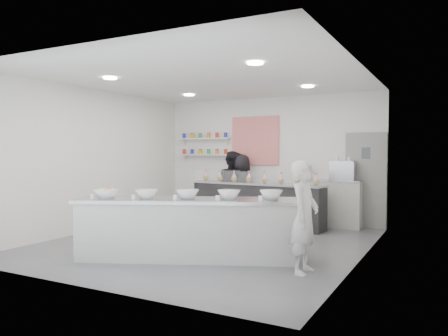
# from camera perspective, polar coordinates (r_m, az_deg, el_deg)

# --- Properties ---
(floor) EXTENTS (6.00, 6.00, 0.00)m
(floor) POSITION_cam_1_polar(r_m,az_deg,el_deg) (8.17, -2.22, -9.73)
(floor) COLOR #515156
(floor) RESTS_ON ground
(ceiling) EXTENTS (6.00, 6.00, 0.00)m
(ceiling) POSITION_cam_1_polar(r_m,az_deg,el_deg) (8.10, -2.25, 11.51)
(ceiling) COLOR white
(ceiling) RESTS_ON floor
(back_wall) EXTENTS (5.50, 0.00, 5.50)m
(back_wall) POSITION_cam_1_polar(r_m,az_deg,el_deg) (10.70, 5.85, 1.17)
(back_wall) COLOR white
(back_wall) RESTS_ON floor
(left_wall) EXTENTS (0.00, 6.00, 6.00)m
(left_wall) POSITION_cam_1_polar(r_m,az_deg,el_deg) (9.68, -16.47, 0.99)
(left_wall) COLOR white
(left_wall) RESTS_ON floor
(right_wall) EXTENTS (0.00, 6.00, 6.00)m
(right_wall) POSITION_cam_1_polar(r_m,az_deg,el_deg) (7.03, 17.53, 0.56)
(right_wall) COLOR white
(right_wall) RESTS_ON floor
(back_door) EXTENTS (0.88, 0.04, 2.10)m
(back_door) POSITION_cam_1_polar(r_m,az_deg,el_deg) (10.06, 18.02, -1.55)
(back_door) COLOR gray
(back_door) RESTS_ON floor
(pattern_panel) EXTENTS (1.25, 0.03, 1.20)m
(pattern_panel) POSITION_cam_1_polar(r_m,az_deg,el_deg) (10.82, 4.09, 3.57)
(pattern_panel) COLOR red
(pattern_panel) RESTS_ON back_wall
(jar_shelf_lower) EXTENTS (1.45, 0.22, 0.04)m
(jar_shelf_lower) POSITION_cam_1_polar(r_m,az_deg,el_deg) (11.38, -2.53, 1.74)
(jar_shelf_lower) COLOR silver
(jar_shelf_lower) RESTS_ON back_wall
(jar_shelf_upper) EXTENTS (1.45, 0.22, 0.04)m
(jar_shelf_upper) POSITION_cam_1_polar(r_m,az_deg,el_deg) (11.39, -2.54, 3.86)
(jar_shelf_upper) COLOR silver
(jar_shelf_upper) RESTS_ON back_wall
(preserve_jars) EXTENTS (1.45, 0.10, 0.56)m
(preserve_jars) POSITION_cam_1_polar(r_m,az_deg,el_deg) (11.37, -2.59, 3.15)
(preserve_jars) COLOR red
(preserve_jars) RESTS_ON jar_shelf_lower
(downlight_0) EXTENTS (0.24, 0.24, 0.02)m
(downlight_0) POSITION_cam_1_polar(r_m,az_deg,el_deg) (8.12, -14.67, 11.27)
(downlight_0) COLOR white
(downlight_0) RESTS_ON ceiling
(downlight_1) EXTENTS (0.24, 0.24, 0.02)m
(downlight_1) POSITION_cam_1_polar(r_m,az_deg,el_deg) (6.60, 4.09, 13.49)
(downlight_1) COLOR white
(downlight_1) RESTS_ON ceiling
(downlight_2) EXTENTS (0.24, 0.24, 0.02)m
(downlight_2) POSITION_cam_1_polar(r_m,az_deg,el_deg) (10.17, -4.58, 9.48)
(downlight_2) COLOR white
(downlight_2) RESTS_ON ceiling
(downlight_3) EXTENTS (0.24, 0.24, 0.02)m
(downlight_3) POSITION_cam_1_polar(r_m,az_deg,el_deg) (9.00, 10.89, 10.40)
(downlight_3) COLOR white
(downlight_3) RESTS_ON ceiling
(prep_counter) EXTENTS (3.50, 2.11, 0.95)m
(prep_counter) POSITION_cam_1_polar(r_m,az_deg,el_deg) (6.91, -4.78, -7.93)
(prep_counter) COLOR beige
(prep_counter) RESTS_ON floor
(back_bar) EXTENTS (3.21, 0.85, 0.98)m
(back_bar) POSITION_cam_1_polar(r_m,az_deg,el_deg) (9.92, 4.28, -4.75)
(back_bar) COLOR black
(back_bar) RESTS_ON floor
(sneeze_guard) EXTENTS (3.11, 0.28, 0.27)m
(sneeze_guard) POSITION_cam_1_polar(r_m,az_deg,el_deg) (9.62, 3.50, -1.22)
(sneeze_guard) COLOR white
(sneeze_guard) RESTS_ON back_bar
(espresso_ledge) EXTENTS (1.42, 0.45, 1.05)m
(espresso_ledge) POSITION_cam_1_polar(r_m,az_deg,el_deg) (10.07, 13.58, -4.49)
(espresso_ledge) COLOR beige
(espresso_ledge) RESTS_ON floor
(espresso_machine) EXTENTS (0.53, 0.37, 0.41)m
(espresso_machine) POSITION_cam_1_polar(r_m,az_deg,el_deg) (9.95, 15.29, -0.38)
(espresso_machine) COLOR #93969E
(espresso_machine) RESTS_ON espresso_ledge
(cup_stacks) EXTENTS (0.24, 0.24, 0.33)m
(cup_stacks) POSITION_cam_1_polar(r_m,az_deg,el_deg) (10.17, 10.61, -0.50)
(cup_stacks) COLOR tan
(cup_stacks) RESTS_ON espresso_ledge
(prep_bowls) EXTENTS (2.89, 1.61, 0.14)m
(prep_bowls) POSITION_cam_1_polar(r_m,az_deg,el_deg) (6.84, -4.79, -3.42)
(prep_bowls) COLOR white
(prep_bowls) RESTS_ON prep_counter
(label_cards) EXTENTS (2.66, 0.04, 0.07)m
(label_cards) POSITION_cam_1_polar(r_m,az_deg,el_deg) (6.58, -8.42, -3.98)
(label_cards) COLOR white
(label_cards) RESTS_ON prep_counter
(cookie_bags) EXTENTS (2.94, 0.39, 0.26)m
(cookie_bags) POSITION_cam_1_polar(r_m,az_deg,el_deg) (9.86, 4.29, -1.18)
(cookie_bags) COLOR pink
(cookie_bags) RESTS_ON back_bar
(woman_prep) EXTENTS (0.39, 0.58, 1.56)m
(woman_prep) POSITION_cam_1_polar(r_m,az_deg,el_deg) (6.16, 10.45, -6.32)
(woman_prep) COLOR silver
(woman_prep) RESTS_ON floor
(staff_left) EXTENTS (0.97, 0.85, 1.69)m
(staff_left) POSITION_cam_1_polar(r_m,az_deg,el_deg) (10.60, 1.09, -2.36)
(staff_left) COLOR black
(staff_left) RESTS_ON floor
(staff_right) EXTENTS (0.92, 0.75, 1.62)m
(staff_right) POSITION_cam_1_polar(r_m,az_deg,el_deg) (10.59, 2.22, -2.56)
(staff_right) COLOR black
(staff_right) RESTS_ON floor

